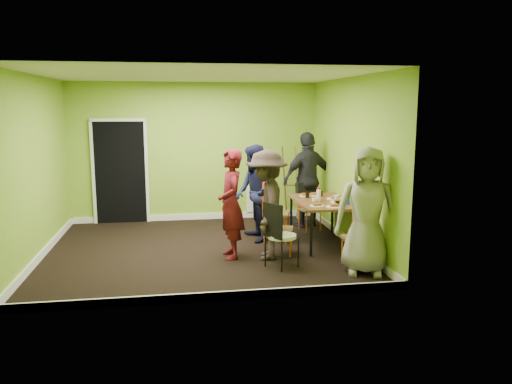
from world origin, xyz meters
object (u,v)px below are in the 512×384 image
chair_back_end (306,196)px  thermos (319,195)px  chair_left_far (271,208)px  person_left_near (267,205)px  dining_table (323,204)px  orange_bottle (318,197)px  person_back_end (308,180)px  person_front_end (367,211)px  blue_bottle (347,199)px  person_standing (231,204)px  person_left_far (254,193)px  chair_front_end (360,233)px  chair_left_near (277,224)px  easel (295,183)px  chair_bentwood (279,232)px

chair_back_end → thermos: (-0.09, -1.13, 0.22)m
chair_left_far → person_left_near: size_ratio=0.63×
dining_table → orange_bottle: size_ratio=20.49×
person_back_end → person_front_end: person_back_end is taller
dining_table → chair_left_far: chair_left_far is taller
dining_table → chair_left_far: (-0.83, 0.31, -0.10)m
blue_bottle → orange_bottle: (-0.33, 0.56, -0.05)m
chair_back_end → person_front_end: 2.68m
person_standing → person_left_far: person_standing is taller
chair_front_end → person_back_end: size_ratio=0.49×
chair_back_end → person_back_end: size_ratio=0.48×
dining_table → chair_left_far: bearing=159.2°
person_left_near → person_back_end: bearing=160.5°
chair_left_near → person_left_far: person_left_far is taller
orange_bottle → person_front_end: bearing=-83.5°
chair_left_near → person_back_end: person_back_end is taller
thermos → blue_bottle: size_ratio=1.13×
easel → person_back_end: 0.58m
dining_table → easel: (-0.06, 1.82, 0.07)m
chair_left_far → person_left_near: 1.04m
chair_bentwood → person_standing: size_ratio=0.57×
chair_front_end → person_left_far: 2.16m
chair_front_end → person_left_far: bearing=120.4°
chair_front_end → chair_bentwood: chair_bentwood is taller
chair_left_far → person_left_far: bearing=-84.4°
chair_bentwood → chair_left_near: bearing=137.6°
dining_table → person_left_far: person_left_far is taller
chair_back_end → person_standing: person_standing is taller
chair_left_far → chair_front_end: bearing=49.3°
chair_left_near → thermos: (0.80, 0.42, 0.36)m
chair_left_near → person_front_end: person_front_end is taller
chair_front_end → blue_bottle: blue_bottle is taller
chair_back_end → person_left_near: 2.08m
dining_table → chair_back_end: chair_back_end is taller
person_left_near → person_front_end: bearing=65.6°
chair_left_far → person_front_end: bearing=45.9°
person_standing → person_back_end: (1.70, 1.81, 0.08)m
chair_back_end → orange_bottle: bearing=73.6°
person_standing → person_front_end: size_ratio=0.94×
dining_table → orange_bottle: orange_bottle is taller
chair_left_near → dining_table: bearing=133.1°
dining_table → chair_bentwood: size_ratio=1.54×
chair_left_far → chair_bentwood: (-0.18, -1.47, -0.05)m
chair_front_end → orange_bottle: (-0.20, 1.50, 0.28)m
chair_bentwood → orange_bottle: 1.66m
blue_bottle → person_front_end: size_ratio=0.10×
chair_left_far → thermos: chair_left_far is taller
chair_front_end → person_left_near: size_ratio=0.54×
chair_bentwood → orange_bottle: bearing=110.9°
person_left_far → person_back_end: bearing=119.8°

